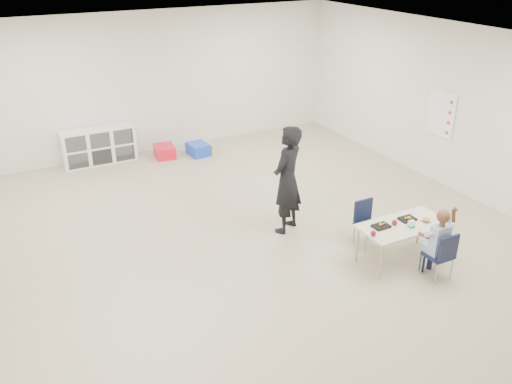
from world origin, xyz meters
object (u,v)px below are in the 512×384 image
table (401,242)px  adult (287,180)px  child (441,241)px  cubby_shelf (99,146)px  chair_near (438,254)px

table → adult: 1.83m
child → adult: (-1.07, 2.01, 0.29)m
table → adult: (-0.92, 1.48, 0.53)m
cubby_shelf → adult: 4.48m
child → table: bearing=105.9°
table → chair_near: (0.15, -0.53, 0.05)m
table → cubby_shelf: cubby_shelf is taller
cubby_shelf → table: bearing=-63.5°
chair_near → adult: size_ratio=0.41×
cubby_shelf → adult: bearing=-65.6°
table → chair_near: chair_near is taller
table → chair_near: 0.55m
cubby_shelf → adult: (1.84, -4.06, 0.47)m
cubby_shelf → adult: adult is taller
table → chair_near: bearing=-74.1°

